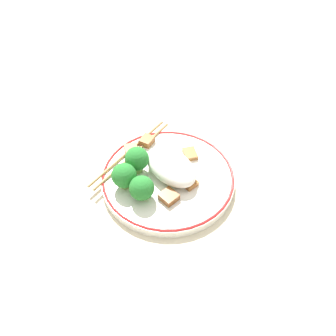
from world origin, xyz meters
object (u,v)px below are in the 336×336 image
(broccoli_back_right, at_px, (142,188))
(chopsticks, at_px, (131,153))
(broccoli_back_left, at_px, (137,159))
(plate, at_px, (168,178))
(broccoli_back_center, at_px, (124,176))

(broccoli_back_right, xyz_separation_m, chopsticks, (0.10, -0.05, -0.02))
(broccoli_back_left, bearing_deg, chopsticks, -20.28)
(broccoli_back_left, relative_size, broccoli_back_right, 1.14)
(broccoli_back_left, bearing_deg, plate, -141.02)
(broccoli_back_center, distance_m, chopsticks, 0.09)
(plate, height_order, broccoli_back_right, broccoli_back_right)
(broccoli_back_center, distance_m, broccoli_back_right, 0.04)
(broccoli_back_left, distance_m, broccoli_back_right, 0.07)
(plate, height_order, broccoli_back_center, broccoli_back_center)
(plate, xyz_separation_m, broccoli_back_left, (0.05, 0.04, 0.04))
(plate, bearing_deg, broccoli_back_center, 69.35)
(broccoli_back_center, relative_size, chopsticks, 0.23)
(broccoli_back_right, relative_size, chopsticks, 0.22)
(broccoli_back_left, height_order, chopsticks, broccoli_back_left)
(plate, relative_size, broccoli_back_left, 4.53)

